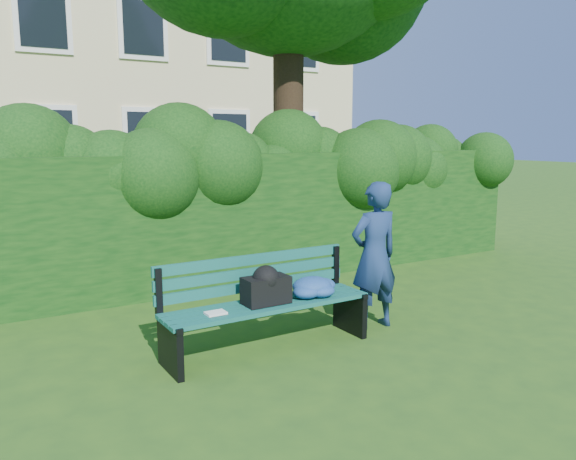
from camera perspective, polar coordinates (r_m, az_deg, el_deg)
ground at (r=6.28m, az=2.83°, el=-9.36°), size 80.00×80.00×0.00m
apartment_building at (r=19.63m, az=-21.79°, el=20.49°), size 16.00×8.08×12.00m
hedge at (r=7.95m, az=-5.89°, el=1.27°), size 10.00×1.00×1.80m
park_bench at (r=5.44m, az=-1.21°, el=-6.77°), size 2.06×0.59×0.89m
man_reading at (r=6.01m, az=8.77°, el=-2.58°), size 0.59×0.40×1.57m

